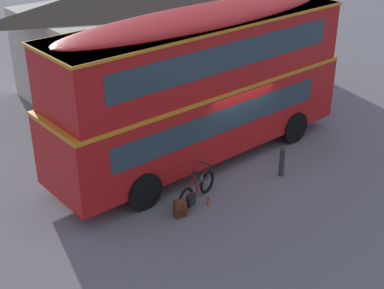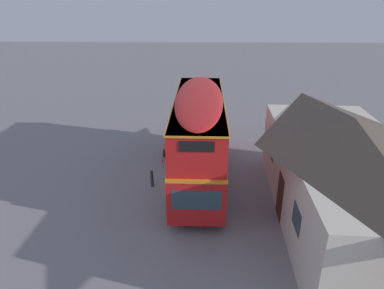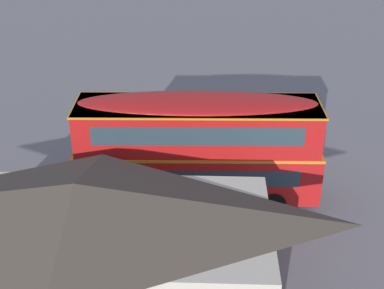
{
  "view_description": "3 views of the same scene",
  "coord_description": "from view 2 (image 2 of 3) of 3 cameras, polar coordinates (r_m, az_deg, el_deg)",
  "views": [
    {
      "loc": [
        -11.12,
        -11.07,
        8.53
      ],
      "look_at": [
        -2.73,
        -1.46,
        2.0
      ],
      "focal_mm": 51.33,
      "sensor_mm": 36.0,
      "label": 1
    },
    {
      "loc": [
        16.27,
        0.65,
        9.43
      ],
      "look_at": [
        -0.25,
        0.24,
        2.13
      ],
      "focal_mm": 31.79,
      "sensor_mm": 36.0,
      "label": 2
    },
    {
      "loc": [
        -0.3,
        19.95,
        13.3
      ],
      "look_at": [
        -0.32,
        -0.01,
        2.38
      ],
      "focal_mm": 49.51,
      "sensor_mm": 36.0,
      "label": 3
    }
  ],
  "objects": [
    {
      "name": "pub_building",
      "position": [
        16.13,
        24.24,
        -3.96
      ],
      "size": [
        12.35,
        6.08,
        4.87
      ],
      "color": "beige",
      "rests_on": "ground"
    },
    {
      "name": "water_bottle_red_squeeze",
      "position": [
        20.87,
        -4.95,
        -2.82
      ],
      "size": [
        0.08,
        0.08,
        0.22
      ],
      "color": "#D84C33",
      "rests_on": "ground"
    },
    {
      "name": "kerb_bollard",
      "position": [
        18.28,
        -6.74,
        -5.61
      ],
      "size": [
        0.16,
        0.16,
        0.97
      ],
      "color": "#333338",
      "rests_on": "ground"
    },
    {
      "name": "ground_plane",
      "position": [
        18.82,
        -0.74,
        -6.25
      ],
      "size": [
        120.0,
        120.0,
        0.0
      ],
      "primitive_type": "plane",
      "color": "slate"
    },
    {
      "name": "double_decker_bus",
      "position": [
        18.13,
        1.15,
        1.84
      ],
      "size": [
        10.22,
        2.74,
        4.79
      ],
      "color": "black",
      "rests_on": "ground"
    },
    {
      "name": "backpack_on_ground",
      "position": [
        21.65,
        -4.47,
        -1.29
      ],
      "size": [
        0.38,
        0.35,
        0.52
      ],
      "color": "#592D19",
      "rests_on": "ground"
    },
    {
      "name": "touring_bicycle",
      "position": [
        20.87,
        -4.02,
        -1.97
      ],
      "size": [
        1.73,
        0.74,
        1.01
      ],
      "color": "black",
      "rests_on": "ground"
    }
  ]
}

